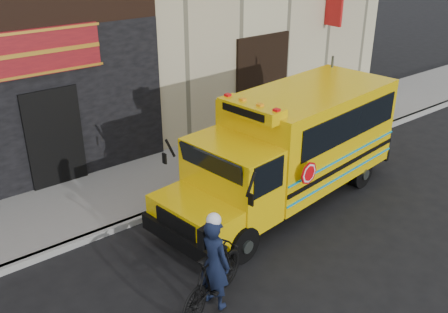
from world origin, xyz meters
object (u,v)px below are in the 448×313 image
Objects in this scene: school_bus at (293,143)px; bicycle at (213,277)px; sign_pole at (329,103)px; cyclist at (214,265)px.

school_bus is 4.51m from bicycle.
sign_pole is 1.69× the size of cyclist.
cyclist is (-6.58, -3.16, -0.79)m from sign_pole.
sign_pole is (2.61, 1.13, 0.18)m from school_bus.
school_bus is 4.50m from cyclist.
sign_pole is at bearing -86.21° from bicycle.
school_bus is 2.85m from sign_pole.
sign_pole is at bearing 23.50° from school_bus.
sign_pole reaches higher than school_bus.
school_bus is at bearing -85.08° from bicycle.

